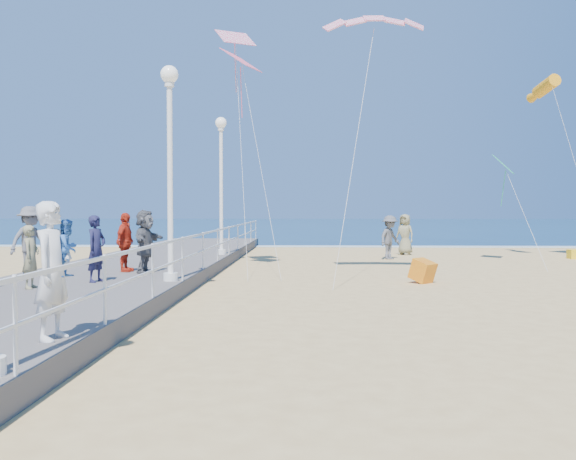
{
  "coord_description": "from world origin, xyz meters",
  "views": [
    {
      "loc": [
        -1.85,
        -15.77,
        2.22
      ],
      "look_at": [
        -2.5,
        2.0,
        1.6
      ],
      "focal_mm": 40.0,
      "sensor_mm": 36.0,
      "label": 1
    }
  ],
  "objects_px": {
    "lamp_post_far": "(221,170)",
    "spectator_3": "(125,242)",
    "woman_holding_toddler": "(53,271)",
    "spectator_5": "(145,241)",
    "toddler_held": "(68,248)",
    "spectator_6": "(31,257)",
    "beach_walker_c": "(405,234)",
    "beach_walker_a": "(390,237)",
    "beach_chair_right": "(575,254)",
    "lamp_post_mid": "(170,149)",
    "spectator_2": "(30,241)",
    "box_kite": "(423,273)",
    "spectator_0": "(96,249)"
  },
  "relations": [
    {
      "from": "spectator_5",
      "to": "spectator_6",
      "type": "xyz_separation_m",
      "value": [
        -1.66,
        -3.56,
        -0.17
      ]
    },
    {
      "from": "spectator_0",
      "to": "spectator_3",
      "type": "xyz_separation_m",
      "value": [
        -0.03,
        2.52,
        0.02
      ]
    },
    {
      "from": "woman_holding_toddler",
      "to": "beach_walker_a",
      "type": "xyz_separation_m",
      "value": [
        6.93,
        19.03,
        -0.41
      ]
    },
    {
      "from": "spectator_0",
      "to": "spectator_3",
      "type": "height_order",
      "value": "spectator_3"
    },
    {
      "from": "lamp_post_far",
      "to": "spectator_3",
      "type": "bearing_deg",
      "value": -104.69
    },
    {
      "from": "spectator_2",
      "to": "spectator_3",
      "type": "relative_size",
      "value": 1.11
    },
    {
      "from": "toddler_held",
      "to": "spectator_5",
      "type": "distance_m",
      "value": 9.0
    },
    {
      "from": "woman_holding_toddler",
      "to": "spectator_5",
      "type": "xyz_separation_m",
      "value": [
        -1.09,
        9.05,
        -0.07
      ]
    },
    {
      "from": "woman_holding_toddler",
      "to": "beach_walker_c",
      "type": "xyz_separation_m",
      "value": [
        7.95,
        21.67,
        -0.4
      ]
    },
    {
      "from": "lamp_post_mid",
      "to": "lamp_post_far",
      "type": "relative_size",
      "value": 1.0
    },
    {
      "from": "lamp_post_far",
      "to": "spectator_3",
      "type": "distance_m",
      "value": 7.44
    },
    {
      "from": "toddler_held",
      "to": "beach_walker_c",
      "type": "height_order",
      "value": "toddler_held"
    },
    {
      "from": "woman_holding_toddler",
      "to": "spectator_3",
      "type": "distance_m",
      "value": 9.47
    },
    {
      "from": "spectator_3",
      "to": "beach_walker_a",
      "type": "height_order",
      "value": "spectator_3"
    },
    {
      "from": "box_kite",
      "to": "spectator_3",
      "type": "bearing_deg",
      "value": 140.45
    },
    {
      "from": "woman_holding_toddler",
      "to": "spectator_6",
      "type": "height_order",
      "value": "woman_holding_toddler"
    },
    {
      "from": "spectator_5",
      "to": "beach_walker_c",
      "type": "bearing_deg",
      "value": -29.32
    },
    {
      "from": "spectator_5",
      "to": "beach_chair_right",
      "type": "bearing_deg",
      "value": -50.66
    },
    {
      "from": "spectator_2",
      "to": "beach_chair_right",
      "type": "relative_size",
      "value": 3.38
    },
    {
      "from": "toddler_held",
      "to": "spectator_5",
      "type": "relative_size",
      "value": 0.46
    },
    {
      "from": "toddler_held",
      "to": "beach_walker_a",
      "type": "xyz_separation_m",
      "value": [
        6.78,
        18.88,
        -0.71
      ]
    },
    {
      "from": "spectator_5",
      "to": "beach_walker_c",
      "type": "relative_size",
      "value": 0.92
    },
    {
      "from": "beach_chair_right",
      "to": "lamp_post_mid",
      "type": "bearing_deg",
      "value": -140.33
    },
    {
      "from": "lamp_post_far",
      "to": "toddler_held",
      "type": "bearing_deg",
      "value": -89.64
    },
    {
      "from": "woman_holding_toddler",
      "to": "spectator_3",
      "type": "xyz_separation_m",
      "value": [
        -1.74,
        9.3,
        -0.12
      ]
    },
    {
      "from": "beach_walker_a",
      "to": "beach_walker_c",
      "type": "relative_size",
      "value": 0.98
    },
    {
      "from": "woman_holding_toddler",
      "to": "spectator_2",
      "type": "distance_m",
      "value": 9.18
    },
    {
      "from": "beach_walker_a",
      "to": "beach_chair_right",
      "type": "relative_size",
      "value": 3.43
    },
    {
      "from": "lamp_post_mid",
      "to": "beach_walker_c",
      "type": "bearing_deg",
      "value": 61.5
    },
    {
      "from": "spectator_0",
      "to": "beach_walker_a",
      "type": "distance_m",
      "value": 14.98
    },
    {
      "from": "spectator_2",
      "to": "spectator_0",
      "type": "bearing_deg",
      "value": -89.38
    },
    {
      "from": "spectator_2",
      "to": "beach_walker_c",
      "type": "distance_m",
      "value": 17.96
    },
    {
      "from": "lamp_post_mid",
      "to": "beach_walker_a",
      "type": "xyz_separation_m",
      "value": [
        6.88,
        11.91,
        -2.72
      ]
    },
    {
      "from": "toddler_held",
      "to": "beach_walker_a",
      "type": "height_order",
      "value": "toddler_held"
    },
    {
      "from": "toddler_held",
      "to": "box_kite",
      "type": "distance_m",
      "value": 12.18
    },
    {
      "from": "spectator_2",
      "to": "spectator_3",
      "type": "xyz_separation_m",
      "value": [
        2.26,
        1.04,
        -0.09
      ]
    },
    {
      "from": "spectator_6",
      "to": "beach_walker_c",
      "type": "distance_m",
      "value": 19.4
    },
    {
      "from": "lamp_post_far",
      "to": "beach_chair_right",
      "type": "height_order",
      "value": "lamp_post_far"
    },
    {
      "from": "lamp_post_mid",
      "to": "box_kite",
      "type": "height_order",
      "value": "lamp_post_mid"
    },
    {
      "from": "lamp_post_mid",
      "to": "beach_chair_right",
      "type": "bearing_deg",
      "value": 39.67
    },
    {
      "from": "spectator_5",
      "to": "beach_walker_c",
      "type": "height_order",
      "value": "spectator_5"
    },
    {
      "from": "beach_walker_c",
      "to": "woman_holding_toddler",
      "type": "bearing_deg",
      "value": -70.92
    },
    {
      "from": "beach_walker_c",
      "to": "lamp_post_mid",
      "type": "bearing_deg",
      "value": -79.27
    },
    {
      "from": "beach_chair_right",
      "to": "toddler_held",
      "type": "bearing_deg",
      "value": -127.48
    },
    {
      "from": "lamp_post_mid",
      "to": "spectator_0",
      "type": "distance_m",
      "value": 3.03
    },
    {
      "from": "spectator_3",
      "to": "beach_chair_right",
      "type": "bearing_deg",
      "value": -51.44
    },
    {
      "from": "spectator_0",
      "to": "box_kite",
      "type": "bearing_deg",
      "value": -49.83
    },
    {
      "from": "beach_walker_a",
      "to": "box_kite",
      "type": "bearing_deg",
      "value": -138.77
    },
    {
      "from": "spectator_2",
      "to": "spectator_6",
      "type": "bearing_deg",
      "value": -122.41
    },
    {
      "from": "lamp_post_mid",
      "to": "woman_holding_toddler",
      "type": "relative_size",
      "value": 2.78
    }
  ]
}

